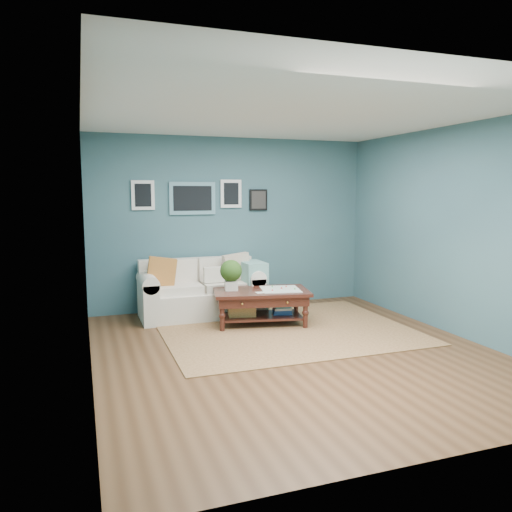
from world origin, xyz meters
name	(u,v)px	position (x,y,z in m)	size (l,w,h in m)	color
room_shell	(293,235)	(-0.01, 0.06, 1.36)	(5.00, 5.02, 2.70)	brown
area_rug	(286,330)	(0.25, 0.87, 0.01)	(3.26, 2.61, 0.01)	brown
loveseat	(206,290)	(-0.57, 2.02, 0.38)	(1.83, 0.83, 0.94)	silver
coffee_table	(256,296)	(-0.03, 1.29, 0.41)	(1.43, 1.01, 0.92)	#331510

